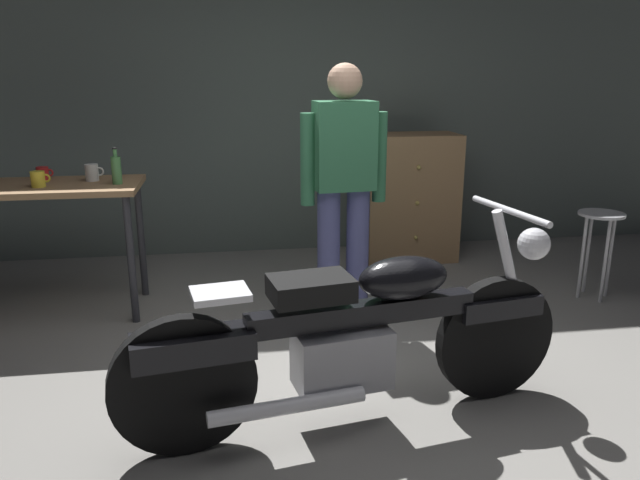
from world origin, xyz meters
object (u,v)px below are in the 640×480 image
Objects in this scene: mug_white_ceramic at (92,172)px; bottle at (116,169)px; mug_yellow_tall at (38,179)px; motorcycle at (356,334)px; person_standing at (344,182)px; wooden_dresser at (409,197)px; shop_stool at (599,232)px; mug_red_diner at (43,173)px.

bottle reaches higher than mug_white_ceramic.
mug_yellow_tall is 0.35m from mug_white_ceramic.
person_standing is (0.19, 1.29, 0.48)m from motorcycle.
motorcycle is 9.01× the size of bottle.
person_standing reaches higher than wooden_dresser.
mug_yellow_tall is at bearing -148.34° from mug_white_ceramic.
motorcycle is at bearing -41.61° from mug_yellow_tall.
motorcycle is 2.49m from shop_stool.
mug_white_ceramic is 0.52× the size of bottle.
shop_stool is (2.08, 1.36, 0.05)m from motorcycle.
bottle is at bearing 176.04° from shop_stool.
mug_red_diner is at bearing 173.12° from shop_stool.
bottle is (-2.28, -0.92, 0.45)m from wooden_dresser.
wooden_dresser is 2.92m from mug_red_diner.
wooden_dresser is (1.01, 2.52, 0.10)m from motorcycle.
person_standing reaches higher than motorcycle.
person_standing is 1.96m from mug_yellow_tall.
mug_red_diner is at bearing -20.36° from person_standing.
mug_red_diner is (-0.04, 0.27, -0.01)m from mug_yellow_tall.
shop_stool is at bearing -47.03° from wooden_dresser.
person_standing is 6.93× the size of bottle.
wooden_dresser is 2.50m from bottle.
bottle is (-3.36, 0.23, 0.50)m from shop_stool.
bottle is at bearing -24.18° from mug_red_diner.
mug_yellow_tall is 0.49m from bottle.
wooden_dresser reaches higher than motorcycle.
bottle reaches higher than mug_red_diner.
bottle is at bearing -38.46° from mug_white_ceramic.
mug_yellow_tall is at bearing 128.95° from motorcycle.
wooden_dresser reaches higher than shop_stool.
mug_red_diner is 0.46× the size of bottle.
person_standing is at bearing -15.28° from mug_red_diner.
person_standing is 2.61× the size of shop_stool.
shop_stool is at bearing -2.92° from mug_yellow_tall.
mug_red_diner is 0.58m from bottle.
person_standing reaches higher than shop_stool.
mug_yellow_tall is at bearing -13.00° from person_standing.
shop_stool is 3.94m from mug_red_diner.
motorcycle is 2.33m from mug_white_ceramic.
motorcycle is at bearing -111.80° from wooden_dresser.
mug_red_diner is (-1.80, 1.83, 0.50)m from motorcycle.
mug_red_diner is at bearing 125.05° from motorcycle.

